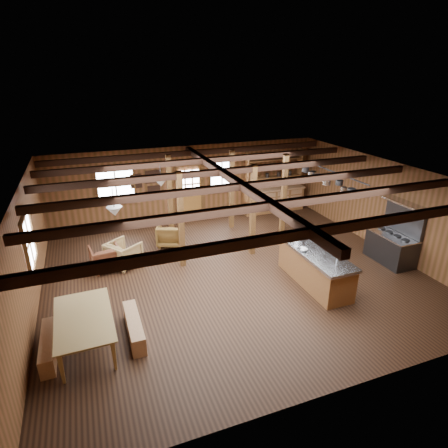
{
  "coord_description": "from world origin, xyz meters",
  "views": [
    {
      "loc": [
        -3.5,
        -8.47,
        5.23
      ],
      "look_at": [
        -0.04,
        0.67,
        1.25
      ],
      "focal_mm": 30.0,
      "sensor_mm": 36.0,
      "label": 1
    }
  ],
  "objects": [
    {
      "name": "timber_posts",
      "position": [
        0.52,
        2.08,
        1.4
      ],
      "size": [
        3.95,
        2.35,
        2.8
      ],
      "color": "#412A12",
      "rests_on": "floor"
    },
    {
      "name": "armchair_b",
      "position": [
        -1.22,
        2.5,
        0.36
      ],
      "size": [
        1.02,
        1.03,
        0.72
      ],
      "primitive_type": "imported",
      "rotation": [
        0.0,
        0.0,
        2.75
      ],
      "color": "brown",
      "rests_on": "floor"
    },
    {
      "name": "back_counter",
      "position": [
        3.4,
        4.2,
        0.6
      ],
      "size": [
        2.55,
        0.6,
        2.45
      ],
      "color": "brown",
      "rests_on": "floor"
    },
    {
      "name": "counter_pot",
      "position": [
        1.76,
        -0.44,
        1.03
      ],
      "size": [
        0.3,
        0.3,
        0.18
      ],
      "primitive_type": "cylinder",
      "color": "#B5B7BC",
      "rests_on": "kitchen_island"
    },
    {
      "name": "armchair_a",
      "position": [
        -3.31,
        1.53,
        0.36
      ],
      "size": [
        0.87,
        0.89,
        0.72
      ],
      "primitive_type": "imported",
      "rotation": [
        0.0,
        0.0,
        3.27
      ],
      "color": "#5E2F1C",
      "rests_on": "floor"
    },
    {
      "name": "ceiling_joists",
      "position": [
        0.0,
        0.18,
        2.68
      ],
      "size": [
        9.8,
        8.82,
        0.18
      ],
      "color": "black",
      "rests_on": "ceiling"
    },
    {
      "name": "window_back_left",
      "position": [
        -2.6,
        4.46,
        1.6
      ],
      "size": [
        1.32,
        0.06,
        1.32
      ],
      "color": "white",
      "rests_on": "wall_back"
    },
    {
      "name": "pot_rack",
      "position": [
        3.17,
        0.39,
        2.28
      ],
      "size": [
        0.42,
        3.0,
        0.45
      ],
      "color": "#313134",
      "rests_on": "ceiling"
    },
    {
      "name": "room",
      "position": [
        0.0,
        0.0,
        1.4
      ],
      "size": [
        10.04,
        9.04,
        2.84
      ],
      "color": "black",
      "rests_on": "ground"
    },
    {
      "name": "back_door",
      "position": [
        0.0,
        4.45,
        0.88
      ],
      "size": [
        1.02,
        0.08,
        2.15
      ],
      "color": "brown",
      "rests_on": "floor"
    },
    {
      "name": "commercial_range",
      "position": [
        4.65,
        -0.93,
        0.6
      ],
      "size": [
        0.78,
        1.48,
        1.83
      ],
      "color": "#313134",
      "rests_on": "floor"
    },
    {
      "name": "window_back_right",
      "position": [
        1.3,
        4.46,
        1.6
      ],
      "size": [
        1.02,
        0.06,
        1.32
      ],
      "color": "white",
      "rests_on": "wall_back"
    },
    {
      "name": "bench_aisle",
      "position": [
        -2.98,
        -1.68,
        0.2
      ],
      "size": [
        0.28,
        1.49,
        0.41
      ],
      "primitive_type": "cube",
      "color": "olive",
      "rests_on": "floor"
    },
    {
      "name": "notice_boards",
      "position": [
        -1.5,
        4.46,
        1.64
      ],
      "size": [
        1.08,
        0.03,
        0.9
      ],
      "color": "beige",
      "rests_on": "wall_back"
    },
    {
      "name": "kitchen_island",
      "position": [
        1.8,
        -1.21,
        0.48
      ],
      "size": [
        0.88,
        2.5,
        1.2
      ],
      "rotation": [
        0.0,
        0.0,
        0.0
      ],
      "color": "brown",
      "rests_on": "floor"
    },
    {
      "name": "bowl",
      "position": [
        1.47,
        -1.05,
        0.97
      ],
      "size": [
        0.31,
        0.31,
        0.06
      ],
      "primitive_type": "imported",
      "rotation": [
        0.0,
        0.0,
        0.27
      ],
      "color": "silver",
      "rests_on": "kitchen_island"
    },
    {
      "name": "pendant_lamps",
      "position": [
        -2.25,
        1.0,
        2.25
      ],
      "size": [
        1.86,
        2.36,
        0.66
      ],
      "color": "#313134",
      "rests_on": "ceiling"
    },
    {
      "name": "bench_wall",
      "position": [
        -4.65,
        -1.68,
        0.2
      ],
      "size": [
        0.27,
        1.44,
        0.4
      ],
      "primitive_type": "cube",
      "color": "olive",
      "rests_on": "floor"
    },
    {
      "name": "window_left",
      "position": [
        -4.96,
        0.5,
        1.6
      ],
      "size": [
        0.14,
        1.24,
        1.32
      ],
      "color": "white",
      "rests_on": "wall_back"
    },
    {
      "name": "dining_table",
      "position": [
        -3.9,
        -1.68,
        0.35
      ],
      "size": [
        1.15,
        2.01,
        0.7
      ],
      "primitive_type": "imported",
      "rotation": [
        0.0,
        0.0,
        1.59
      ],
      "color": "#9A7C46",
      "rests_on": "floor"
    },
    {
      "name": "step_stool",
      "position": [
        3.0,
        0.78,
        0.22
      ],
      "size": [
        0.59,
        0.52,
        0.44
      ],
      "primitive_type": "cube",
      "rotation": [
        0.0,
        0.0,
        0.43
      ],
      "color": "olive",
      "rests_on": "floor"
    },
    {
      "name": "armchair_c",
      "position": [
        -2.79,
        1.56,
        0.38
      ],
      "size": [
        1.14,
        1.14,
        0.75
      ],
      "primitive_type": "imported",
      "rotation": [
        0.0,
        0.0,
        2.19
      ],
      "color": "olive",
      "rests_on": "floor"
    }
  ]
}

